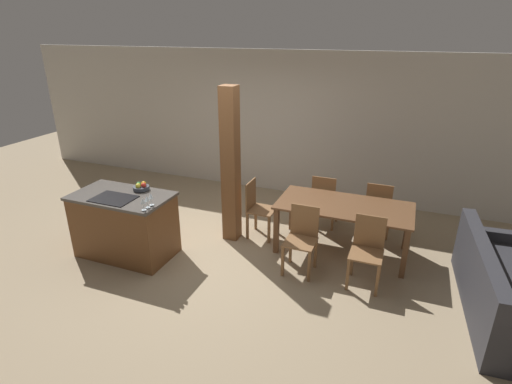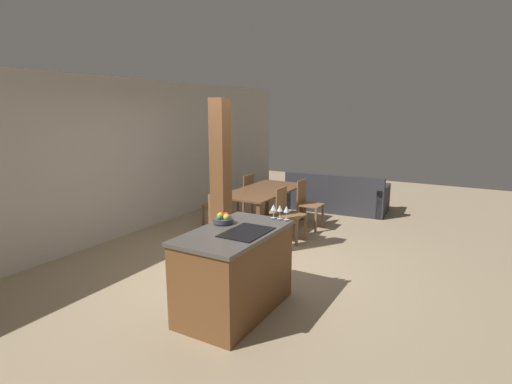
# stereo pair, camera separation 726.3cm
# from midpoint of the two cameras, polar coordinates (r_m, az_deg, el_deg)

# --- Properties ---
(ground_plane) EXTENTS (16.00, 16.00, 0.00)m
(ground_plane) POSITION_cam_midpoint_polar(r_m,az_deg,el_deg) (4.59, 31.21, -16.19)
(ground_plane) COLOR #9E896B
(wall_back) EXTENTS (11.20, 0.08, 2.70)m
(wall_back) POSITION_cam_midpoint_polar(r_m,az_deg,el_deg) (6.49, 30.43, 8.06)
(wall_back) COLOR beige
(wall_back) RESTS_ON ground_plane
(kitchen_island) EXTENTS (1.37, 0.78, 0.93)m
(kitchen_island) POSITION_cam_midpoint_polar(r_m,az_deg,el_deg) (3.78, 16.66, -13.39)
(kitchen_island) COLOR brown
(kitchen_island) RESTS_ON ground_plane
(fruit_bowl) EXTENTS (0.23, 0.23, 0.11)m
(fruit_bowl) POSITION_cam_midpoint_polar(r_m,az_deg,el_deg) (3.74, 20.34, -5.19)
(fruit_bowl) COLOR #383D47
(fruit_bowl) RESTS_ON kitchen_island
(wine_glass_near) EXTENTS (0.07, 0.07, 0.17)m
(wine_glass_near) POSITION_cam_midpoint_polar(r_m,az_deg,el_deg) (3.24, 28.14, -9.35)
(wine_glass_near) COLOR silver
(wine_glass_near) RESTS_ON kitchen_island
(wine_glass_middle) EXTENTS (0.07, 0.07, 0.17)m
(wine_glass_middle) POSITION_cam_midpoint_polar(r_m,az_deg,el_deg) (3.32, 28.02, -8.63)
(wine_glass_middle) COLOR silver
(wine_glass_middle) RESTS_ON kitchen_island
(wine_glass_far) EXTENTS (0.07, 0.07, 0.17)m
(wine_glass_far) POSITION_cam_midpoint_polar(r_m,az_deg,el_deg) (3.39, 27.90, -7.94)
(wine_glass_far) COLOR silver
(wine_glass_far) RESTS_ON kitchen_island
(dining_table) EXTENTS (1.88, 0.92, 0.74)m
(dining_table) POSITION_cam_midpoint_polar(r_m,az_deg,el_deg) (5.50, 49.70, -7.11)
(dining_table) COLOR brown
(dining_table) RESTS_ON ground_plane
(dining_chair_near_left) EXTENTS (0.40, 0.40, 0.90)m
(dining_chair_near_left) POSITION_cam_midpoint_polar(r_m,az_deg,el_deg) (4.83, 48.20, -12.19)
(dining_chair_near_left) COLOR brown
(dining_chair_near_left) RESTS_ON ground_plane
(dining_chair_near_right) EXTENTS (0.40, 0.40, 0.90)m
(dining_chair_near_right) POSITION_cam_midpoint_polar(r_m,az_deg,el_deg) (5.29, 56.40, -12.41)
(dining_chair_near_right) COLOR brown
(dining_chair_near_right) RESTS_ON ground_plane
(dining_chair_far_left) EXTENTS (0.40, 0.40, 0.90)m
(dining_chair_far_left) POSITION_cam_midpoint_polar(r_m,az_deg,el_deg) (5.93, 42.89, -5.16)
(dining_chair_far_left) COLOR brown
(dining_chair_far_left) RESTS_ON ground_plane
(dining_chair_far_right) EXTENTS (0.40, 0.40, 0.90)m
(dining_chair_far_right) POSITION_cam_midpoint_polar(r_m,az_deg,el_deg) (6.32, 49.94, -5.91)
(dining_chair_far_right) COLOR brown
(dining_chair_far_right) RESTS_ON ground_plane
(dining_chair_head_end) EXTENTS (0.40, 0.40, 0.90)m
(dining_chair_head_end) POSITION_cam_midpoint_polar(r_m,az_deg,el_deg) (5.04, 36.10, -7.44)
(dining_chair_head_end) COLOR brown
(dining_chair_head_end) RESTS_ON ground_plane
(couch) EXTENTS (1.09, 2.15, 0.82)m
(couch) POSITION_cam_midpoint_polar(r_m,az_deg,el_deg) (6.43, 67.76, -14.03)
(couch) COLOR #2D2D33
(couch) RESTS_ON ground_plane
(timber_post) EXTENTS (0.23, 0.23, 2.33)m
(timber_post) POSITION_cam_midpoint_polar(r_m,az_deg,el_deg) (4.50, 34.40, -0.53)
(timber_post) COLOR brown
(timber_post) RESTS_ON ground_plane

